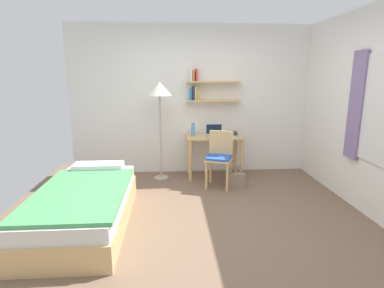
{
  "coord_description": "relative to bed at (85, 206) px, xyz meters",
  "views": [
    {
      "loc": [
        -0.46,
        -3.47,
        1.75
      ],
      "look_at": [
        -0.18,
        0.51,
        0.85
      ],
      "focal_mm": 28.85,
      "sensor_mm": 36.0,
      "label": 1
    }
  ],
  "objects": [
    {
      "name": "handbag",
      "position": [
        2.03,
        1.08,
        -0.11
      ],
      "size": [
        0.29,
        0.11,
        0.39
      ],
      "color": "gray",
      "rests_on": "ground_plane"
    },
    {
      "name": "laptop",
      "position": [
        1.76,
        1.72,
        0.54
      ],
      "size": [
        0.3,
        0.21,
        0.2
      ],
      "color": "#B7BABF",
      "rests_on": "desk"
    },
    {
      "name": "bed",
      "position": [
        0.0,
        0.0,
        0.0
      ],
      "size": [
        0.98,
        1.96,
        0.54
      ],
      "color": "tan",
      "rests_on": "ground_plane"
    },
    {
      "name": "standing_lamp",
      "position": [
        0.85,
        1.63,
        1.2
      ],
      "size": [
        0.39,
        0.39,
        1.64
      ],
      "color": "#B2A893",
      "rests_on": "ground_plane"
    },
    {
      "name": "desk_chair",
      "position": [
        1.78,
        1.21,
        0.26
      ],
      "size": [
        0.5,
        0.49,
        0.88
      ],
      "color": "tan",
      "rests_on": "ground_plane"
    },
    {
      "name": "wall_back",
      "position": [
        1.48,
        2.03,
        1.07
      ],
      "size": [
        4.4,
        0.27,
        2.6
      ],
      "color": "white",
      "rests_on": "ground_plane"
    },
    {
      "name": "wall_right",
      "position": [
        3.5,
        0.01,
        1.06
      ],
      "size": [
        0.1,
        4.4,
        2.6
      ],
      "color": "white",
      "rests_on": "ground_plane"
    },
    {
      "name": "ground_plane",
      "position": [
        1.47,
        0.01,
        -0.24
      ],
      "size": [
        5.28,
        5.28,
        0.0
      ],
      "primitive_type": "plane",
      "color": "brown"
    },
    {
      "name": "water_bottle",
      "position": [
        1.4,
        1.7,
        0.6
      ],
      "size": [
        0.06,
        0.06,
        0.23
      ],
      "primitive_type": "cylinder",
      "color": "#4C99DB",
      "rests_on": "desk"
    },
    {
      "name": "desk",
      "position": [
        1.77,
        1.71,
        0.34
      ],
      "size": [
        0.96,
        0.55,
        0.72
      ],
      "color": "tan",
      "rests_on": "ground_plane"
    },
    {
      "name": "book_stack",
      "position": [
        2.08,
        1.75,
        0.51
      ],
      "size": [
        0.19,
        0.24,
        0.06
      ],
      "color": "#3384C6",
      "rests_on": "desk"
    }
  ]
}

